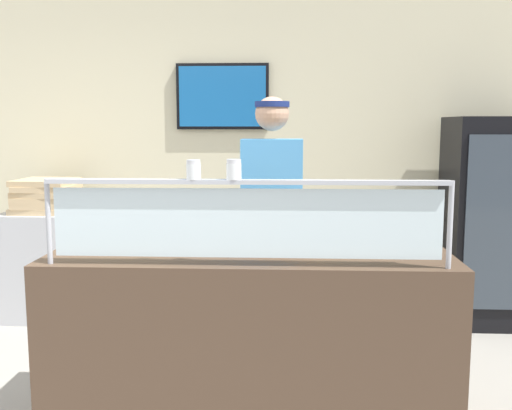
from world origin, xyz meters
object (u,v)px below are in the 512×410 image
object	(u,v)px
pizza_box_stack	(47,196)
parmesan_shaker	(194,171)
pizza_tray	(286,243)
pizza_server	(288,240)
drink_fridge	(492,221)
pepper_flake_shaker	(234,171)
worker_figure	(272,218)

from	to	relation	value
pizza_box_stack	parmesan_shaker	bearing A→B (deg)	-53.15
pizza_tray	pizza_server	world-z (taller)	pizza_server
drink_fridge	pizza_box_stack	world-z (taller)	drink_fridge
parmesan_shaker	pepper_flake_shaker	world-z (taller)	pepper_flake_shaker
parmesan_shaker	pepper_flake_shaker	bearing A→B (deg)	0.00
drink_fridge	pizza_box_stack	size ratio (longest dim) A/B	3.45
pepper_flake_shaker	drink_fridge	bearing A→B (deg)	48.08
worker_figure	pizza_box_stack	bearing A→B (deg)	151.79
pepper_flake_shaker	pizza_box_stack	bearing A→B (deg)	129.95
worker_figure	drink_fridge	bearing A→B (deg)	31.13
pizza_server	parmesan_shaker	xyz separation A→B (m)	(-0.42, -0.42, 0.39)
pizza_server	parmesan_shaker	world-z (taller)	parmesan_shaker
drink_fridge	pizza_box_stack	distance (m)	3.60
parmesan_shaker	drink_fridge	distance (m)	2.99
pizza_tray	pepper_flake_shaker	xyz separation A→B (m)	(-0.24, -0.44, 0.42)
pizza_tray	drink_fridge	bearing A→B (deg)	45.12
worker_figure	pepper_flake_shaker	bearing A→B (deg)	-98.10
pepper_flake_shaker	drink_fridge	xyz separation A→B (m)	(1.88, 2.09, -0.56)
pizza_server	drink_fridge	size ratio (longest dim) A/B	0.17
pepper_flake_shaker	pizza_box_stack	world-z (taller)	pepper_flake_shaker
worker_figure	drink_fridge	xyz separation A→B (m)	(1.73, 1.04, -0.18)
pizza_box_stack	worker_figure	bearing A→B (deg)	-28.21
parmesan_shaker	drink_fridge	world-z (taller)	drink_fridge
pizza_server	worker_figure	xyz separation A→B (m)	(-0.09, 0.63, 0.02)
parmesan_shaker	pizza_box_stack	world-z (taller)	parmesan_shaker
parmesan_shaker	pizza_tray	bearing A→B (deg)	46.72
pepper_flake_shaker	pizza_box_stack	xyz separation A→B (m)	(-1.72, 2.05, -0.37)
pizza_server	parmesan_shaker	bearing A→B (deg)	-147.99
pizza_server	pepper_flake_shaker	bearing A→B (deg)	-132.81
pizza_tray	worker_figure	distance (m)	0.61
drink_fridge	pizza_box_stack	xyz separation A→B (m)	(-3.60, -0.04, 0.19)
pizza_server	worker_figure	world-z (taller)	worker_figure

